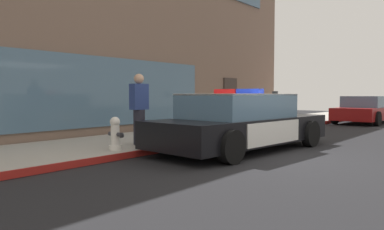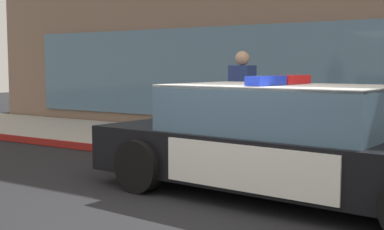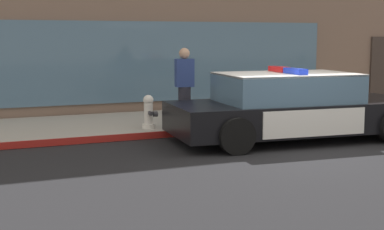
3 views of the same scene
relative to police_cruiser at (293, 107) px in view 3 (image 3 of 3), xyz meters
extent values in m
plane|color=black|center=(-0.51, -0.77, -0.68)|extent=(48.00, 48.00, 0.00)
cube|color=#A39E93|center=(-0.51, 2.79, -0.61)|extent=(48.00, 3.13, 0.15)
cube|color=maroon|center=(-0.51, 1.21, -0.61)|extent=(28.80, 0.04, 0.14)
cube|color=slate|center=(-2.83, 4.37, 0.77)|extent=(12.84, 0.08, 2.10)
cube|color=#382D28|center=(6.15, 4.37, 0.37)|extent=(1.00, 0.08, 2.10)
cube|color=black|center=(0.06, 0.00, -0.18)|extent=(5.25, 2.29, 0.60)
cube|color=silver|center=(1.70, -0.13, -0.02)|extent=(1.88, 2.00, 0.05)
cube|color=silver|center=(-1.73, 0.13, -0.02)|extent=(1.57, 1.97, 0.05)
cube|color=silver|center=(0.03, 0.97, -0.18)|extent=(2.15, 0.19, 0.51)
cube|color=silver|center=(-0.11, -0.96, -0.18)|extent=(2.15, 0.19, 0.51)
cube|color=yellow|center=(0.03, 0.98, -0.18)|extent=(0.22, 0.03, 0.26)
cube|color=slate|center=(-0.14, 0.01, 0.39)|extent=(2.79, 1.91, 0.60)
cube|color=silver|center=(-0.14, 0.01, 0.68)|extent=(2.79, 1.91, 0.04)
cube|color=red|center=(-0.12, 0.35, 0.76)|extent=(0.25, 0.66, 0.11)
cube|color=blue|center=(-0.17, -0.33, 0.76)|extent=(0.25, 0.66, 0.11)
cylinder|color=black|center=(1.82, 0.82, -0.34)|extent=(0.69, 0.27, 0.68)
cylinder|color=black|center=(-1.55, 1.07, -0.34)|extent=(0.69, 0.27, 0.68)
cylinder|color=black|center=(-1.70, -0.83, -0.34)|extent=(0.69, 0.27, 0.68)
cylinder|color=silver|center=(-2.56, 1.63, -0.48)|extent=(0.28, 0.28, 0.10)
cylinder|color=silver|center=(-2.56, 1.63, -0.21)|extent=(0.19, 0.19, 0.45)
sphere|color=silver|center=(-2.56, 1.63, 0.09)|extent=(0.22, 0.22, 0.22)
cylinder|color=#333338|center=(-2.56, 1.63, 0.16)|extent=(0.06, 0.06, 0.05)
cylinder|color=#333338|center=(-2.56, 1.49, -0.18)|extent=(0.09, 0.10, 0.09)
cylinder|color=#333338|center=(-2.56, 1.78, -0.18)|extent=(0.09, 0.10, 0.09)
cylinder|color=#333338|center=(-2.41, 1.63, -0.22)|extent=(0.10, 0.12, 0.12)
cylinder|color=#23232D|center=(-1.63, 1.86, -0.11)|extent=(0.28, 0.28, 0.85)
cube|color=navy|center=(-1.63, 1.86, 0.63)|extent=(0.44, 0.32, 0.62)
sphere|color=tan|center=(-1.63, 1.86, 1.06)|extent=(0.24, 0.24, 0.24)
camera|label=1|loc=(-7.74, -4.77, 0.68)|focal=34.69mm
camera|label=2|loc=(2.46, -5.99, 0.93)|focal=49.14mm
camera|label=3|loc=(-6.17, -9.55, 1.44)|focal=51.74mm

